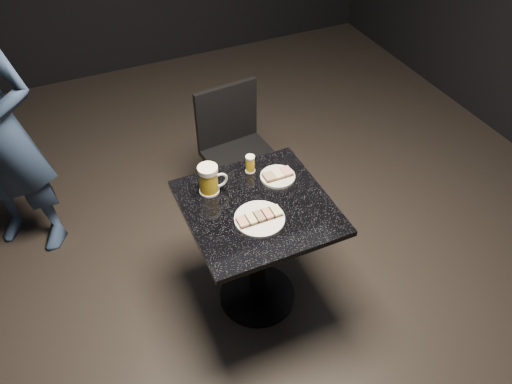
{
  "coord_description": "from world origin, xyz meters",
  "views": [
    {
      "loc": [
        -0.72,
        -1.59,
        2.45
      ],
      "look_at": [
        0.0,
        0.02,
        0.82
      ],
      "focal_mm": 35.0,
      "sensor_mm": 36.0,
      "label": 1
    }
  ],
  "objects_px": {
    "plate_large": "(260,219)",
    "table": "(258,238)",
    "beer_tumbler": "(250,164)",
    "chair": "(236,147)",
    "beer_mug": "(209,180)",
    "plate_small": "(278,177)"
  },
  "relations": [
    {
      "from": "table",
      "to": "beer_tumbler",
      "type": "relative_size",
      "value": 7.65
    },
    {
      "from": "beer_mug",
      "to": "beer_tumbler",
      "type": "xyz_separation_m",
      "value": [
        0.25,
        0.06,
        -0.03
      ]
    },
    {
      "from": "plate_large",
      "to": "table",
      "type": "distance_m",
      "value": 0.27
    },
    {
      "from": "table",
      "to": "chair",
      "type": "distance_m",
      "value": 0.8
    },
    {
      "from": "plate_large",
      "to": "chair",
      "type": "distance_m",
      "value": 0.94
    },
    {
      "from": "plate_large",
      "to": "plate_small",
      "type": "relative_size",
      "value": 1.33
    },
    {
      "from": "beer_tumbler",
      "to": "chair",
      "type": "xyz_separation_m",
      "value": [
        0.13,
        0.52,
        -0.3
      ]
    },
    {
      "from": "plate_large",
      "to": "table",
      "type": "height_order",
      "value": "plate_large"
    },
    {
      "from": "beer_mug",
      "to": "chair",
      "type": "xyz_separation_m",
      "value": [
        0.38,
        0.59,
        -0.33
      ]
    },
    {
      "from": "plate_small",
      "to": "table",
      "type": "xyz_separation_m",
      "value": [
        -0.18,
        -0.14,
        -0.25
      ]
    },
    {
      "from": "beer_mug",
      "to": "chair",
      "type": "height_order",
      "value": "beer_mug"
    },
    {
      "from": "plate_small",
      "to": "beer_mug",
      "type": "xyz_separation_m",
      "value": [
        -0.36,
        0.05,
        0.07
      ]
    },
    {
      "from": "table",
      "to": "beer_tumbler",
      "type": "bearing_deg",
      "value": 74.25
    },
    {
      "from": "plate_small",
      "to": "beer_mug",
      "type": "relative_size",
      "value": 1.15
    },
    {
      "from": "beer_tumbler",
      "to": "table",
      "type": "bearing_deg",
      "value": -105.75
    },
    {
      "from": "beer_mug",
      "to": "plate_small",
      "type": "bearing_deg",
      "value": -7.29
    },
    {
      "from": "table",
      "to": "beer_mug",
      "type": "xyz_separation_m",
      "value": [
        -0.18,
        0.19,
        0.32
      ]
    },
    {
      "from": "table",
      "to": "beer_tumbler",
      "type": "xyz_separation_m",
      "value": [
        0.07,
        0.25,
        0.29
      ]
    },
    {
      "from": "beer_tumbler",
      "to": "chair",
      "type": "relative_size",
      "value": 0.11
    },
    {
      "from": "table",
      "to": "chair",
      "type": "relative_size",
      "value": 0.85
    },
    {
      "from": "plate_large",
      "to": "beer_mug",
      "type": "bearing_deg",
      "value": 116.85
    },
    {
      "from": "table",
      "to": "chair",
      "type": "xyz_separation_m",
      "value": [
        0.2,
        0.78,
        -0.01
      ]
    }
  ]
}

